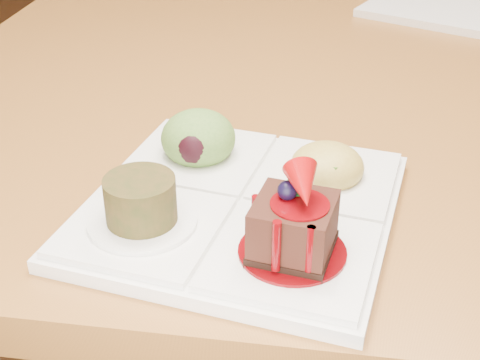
# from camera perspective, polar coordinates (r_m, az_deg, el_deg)

# --- Properties ---
(ground) EXTENTS (6.00, 6.00, 0.00)m
(ground) POSITION_cam_1_polar(r_m,az_deg,el_deg) (1.62, 6.03, -10.53)
(ground) COLOR #552D18
(dining_table) EXTENTS (1.00, 1.80, 0.75)m
(dining_table) POSITION_cam_1_polar(r_m,az_deg,el_deg) (1.28, 7.72, 13.05)
(dining_table) COLOR #955E26
(dining_table) RESTS_ON ground
(sampler_plate) EXTENTS (0.29, 0.29, 0.10)m
(sampler_plate) POSITION_cam_1_polar(r_m,az_deg,el_deg) (0.57, -0.07, -1.10)
(sampler_plate) COLOR white
(sampler_plate) RESTS_ON dining_table
(second_plate) EXTENTS (0.39, 0.39, 0.01)m
(second_plate) POSITION_cam_1_polar(r_m,az_deg,el_deg) (1.19, 19.28, 13.92)
(second_plate) COLOR white
(second_plate) RESTS_ON dining_table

